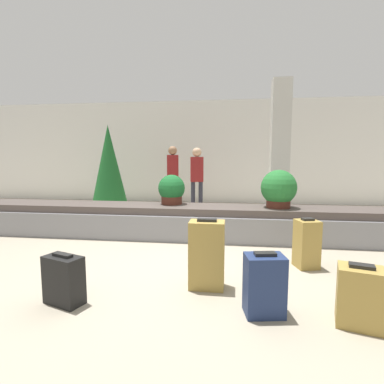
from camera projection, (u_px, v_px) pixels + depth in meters
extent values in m
plane|color=#9E937F|center=(178.00, 263.00, 4.10)|extent=(18.00, 18.00, 0.00)
cube|color=silver|center=(210.00, 152.00, 9.46)|extent=(18.00, 0.06, 3.20)
cube|color=gray|center=(192.00, 225.00, 5.46)|extent=(8.69, 0.91, 0.44)
cube|color=#4C423D|center=(192.00, 209.00, 5.42)|extent=(8.34, 0.75, 0.13)
cube|color=beige|center=(280.00, 150.00, 6.94)|extent=(0.42, 0.42, 3.20)
cube|color=#A3843D|center=(207.00, 255.00, 3.30)|extent=(0.39, 0.25, 0.75)
cube|color=black|center=(207.00, 220.00, 3.25)|extent=(0.21, 0.09, 0.03)
cube|color=black|center=(64.00, 280.00, 2.96)|extent=(0.44, 0.32, 0.48)
cube|color=black|center=(63.00, 255.00, 2.93)|extent=(0.23, 0.14, 0.03)
cube|color=navy|center=(264.00, 285.00, 2.75)|extent=(0.39, 0.31, 0.56)
cube|color=black|center=(265.00, 254.00, 2.71)|extent=(0.21, 0.12, 0.03)
cube|color=#A3843D|center=(360.00, 297.00, 2.56)|extent=(0.42, 0.36, 0.52)
cube|color=black|center=(362.00, 266.00, 2.53)|extent=(0.22, 0.15, 0.03)
cube|color=#A3843D|center=(307.00, 244.00, 3.92)|extent=(0.33, 0.33, 0.63)
cube|color=black|center=(308.00, 219.00, 3.88)|extent=(0.17, 0.13, 0.03)
cylinder|color=#4C2319|center=(278.00, 202.00, 5.21)|extent=(0.41, 0.41, 0.18)
sphere|color=#236B2D|center=(279.00, 187.00, 5.18)|extent=(0.61, 0.61, 0.61)
cylinder|color=#4C2319|center=(172.00, 200.00, 5.61)|extent=(0.39, 0.39, 0.16)
sphere|color=#195B28|center=(172.00, 188.00, 5.58)|extent=(0.50, 0.50, 0.50)
cylinder|color=#282833|center=(193.00, 197.00, 7.83)|extent=(0.11, 0.11, 0.81)
cylinder|color=#282833|center=(201.00, 197.00, 7.80)|extent=(0.11, 0.11, 0.81)
cube|color=maroon|center=(197.00, 169.00, 7.73)|extent=(0.35, 0.25, 0.64)
sphere|color=tan|center=(197.00, 152.00, 7.68)|extent=(0.24, 0.24, 0.24)
cylinder|color=#282833|center=(170.00, 193.00, 8.50)|extent=(0.11, 0.11, 0.84)
cylinder|color=#282833|center=(176.00, 193.00, 8.47)|extent=(0.11, 0.11, 0.84)
cube|color=maroon|center=(173.00, 167.00, 8.39)|extent=(0.35, 0.24, 0.66)
sphere|color=#936B4C|center=(173.00, 151.00, 8.34)|extent=(0.24, 0.24, 0.24)
cylinder|color=#4C331E|center=(110.00, 206.00, 8.27)|extent=(0.16, 0.16, 0.18)
cone|color=#195623|center=(109.00, 165.00, 8.14)|extent=(0.95, 0.95, 2.13)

